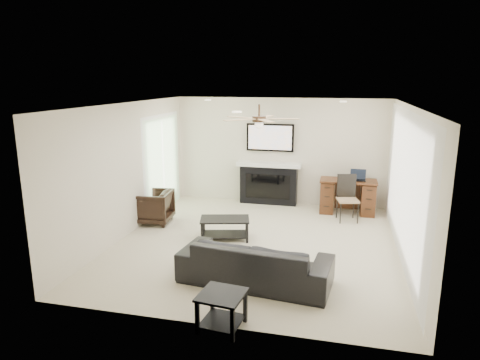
{
  "coord_description": "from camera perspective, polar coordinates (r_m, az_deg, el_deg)",
  "views": [
    {
      "loc": [
        1.41,
        -7.2,
        2.93
      ],
      "look_at": [
        -0.33,
        0.07,
        1.15
      ],
      "focal_mm": 32.0,
      "sensor_mm": 36.0,
      "label": 1
    }
  ],
  "objects": [
    {
      "name": "end_table_left",
      "position": [
        8.46,
        -17.91,
        -5.94
      ],
      "size": [
        0.59,
        0.59,
        0.45
      ],
      "primitive_type": "cube",
      "rotation": [
        0.0,
        0.0,
        0.21
      ],
      "color": "black",
      "rests_on": "ground"
    },
    {
      "name": "desk_chair",
      "position": [
        9.22,
        14.19,
        -2.42
      ],
      "size": [
        0.51,
        0.52,
        0.97
      ],
      "primitive_type": "cube",
      "rotation": [
        0.0,
        0.0,
        0.23
      ],
      "color": "black",
      "rests_on": "ground"
    },
    {
      "name": "armchair",
      "position": [
        9.05,
        -11.55,
        -3.52
      ],
      "size": [
        0.83,
        0.81,
        0.68
      ],
      "primitive_type": "imported",
      "rotation": [
        0.0,
        0.0,
        -1.46
      ],
      "color": "black",
      "rests_on": "ground"
    },
    {
      "name": "end_table_near",
      "position": [
        5.34,
        -2.43,
        -17.03
      ],
      "size": [
        0.58,
        0.58,
        0.45
      ],
      "primitive_type": "cube",
      "rotation": [
        0.0,
        0.0,
        -0.11
      ],
      "color": "black",
      "rests_on": "ground"
    },
    {
      "name": "sofa",
      "position": [
        6.35,
        2.02,
        -10.88
      ],
      "size": [
        2.28,
        1.09,
        0.64
      ],
      "primitive_type": "imported",
      "rotation": [
        0.0,
        0.0,
        3.03
      ],
      "color": "black",
      "rests_on": "ground"
    },
    {
      "name": "laptop",
      "position": [
        9.65,
        15.49,
        0.59
      ],
      "size": [
        0.33,
        0.24,
        0.23
      ],
      "primitive_type": "cube",
      "color": "black",
      "rests_on": "desk"
    },
    {
      "name": "desk",
      "position": [
        9.78,
        14.13,
        -2.15
      ],
      "size": [
        1.22,
        0.56,
        0.76
      ],
      "primitive_type": "cube",
      "color": "#391D0E",
      "rests_on": "ground"
    },
    {
      "name": "coffee_table",
      "position": [
        8.03,
        -2.03,
        -6.5
      ],
      "size": [
        0.99,
        0.7,
        0.4
      ],
      "primitive_type": "cube",
      "rotation": [
        0.0,
        0.0,
        0.25
      ],
      "color": "black",
      "rests_on": "ground"
    },
    {
      "name": "room_shell",
      "position": [
        7.48,
        3.89,
        3.76
      ],
      "size": [
        5.5,
        5.54,
        2.52
      ],
      "color": "beige",
      "rests_on": "ground"
    },
    {
      "name": "fireplace_unit",
      "position": [
        10.11,
        3.87,
        2.08
      ],
      "size": [
        1.52,
        0.34,
        1.91
      ],
      "primitive_type": "cube",
      "color": "black",
      "rests_on": "ground"
    }
  ]
}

